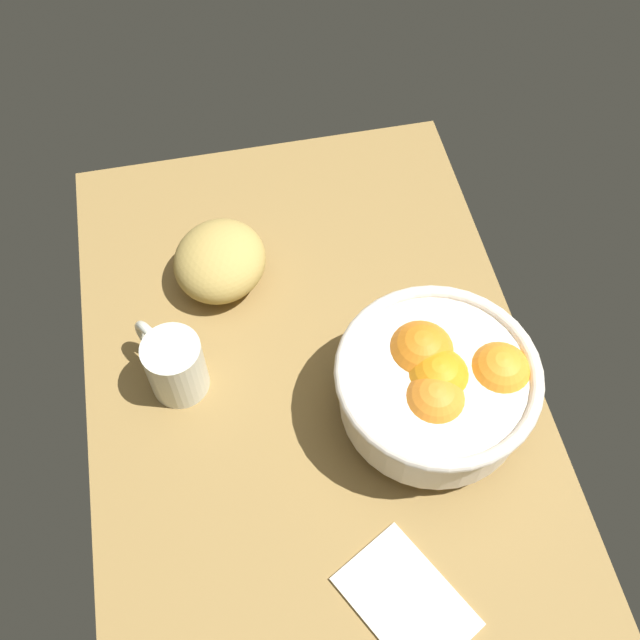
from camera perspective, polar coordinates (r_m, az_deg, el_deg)
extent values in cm
cube|color=olive|center=(96.54, -0.66, -4.91)|extent=(82.31, 55.60, 3.00)
cylinder|color=silver|center=(93.13, 8.21, -6.44)|extent=(8.93, 8.93, 2.45)
cylinder|color=silver|center=(88.79, 8.60, -5.07)|extent=(21.85, 21.85, 7.33)
torus|color=silver|center=(85.58, 8.91, -3.95)|extent=(23.45, 23.45, 1.60)
sphere|color=orange|center=(88.51, 7.52, -2.67)|extent=(8.21, 8.21, 8.21)
sphere|color=orange|center=(85.89, 8.51, -6.34)|extent=(7.59, 7.59, 7.59)
sphere|color=orange|center=(88.96, 13.22, -4.07)|extent=(7.72, 7.72, 7.72)
sphere|color=orange|center=(87.27, 8.74, -4.55)|extent=(7.78, 7.78, 7.78)
ellipsoid|color=tan|center=(101.13, -7.54, 4.44)|extent=(17.06, 16.63, 7.71)
cube|color=silver|center=(86.17, 6.52, -20.25)|extent=(16.92, 15.09, 0.93)
cylinder|color=silver|center=(92.72, -10.79, -3.46)|extent=(7.11, 7.11, 8.75)
torus|color=silver|center=(95.05, -12.51, -1.60)|extent=(5.82, 4.23, 6.10)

